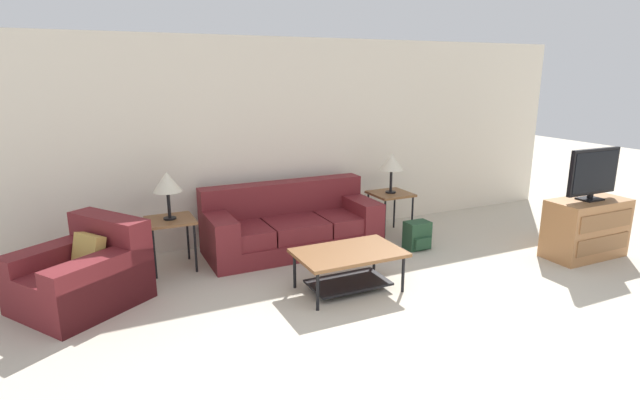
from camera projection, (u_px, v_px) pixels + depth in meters
name	position (u px, v px, depth m)	size (l,w,h in m)	color
wall_back	(285.00, 140.00, 6.56)	(9.07, 0.06, 2.60)	silver
couch	(291.00, 227.00, 6.22)	(2.13, 0.89, 0.82)	maroon
armchair	(84.00, 276.00, 4.76)	(1.36, 1.34, 0.80)	maroon
coffee_table	(349.00, 261.00, 5.05)	(1.07, 0.68, 0.42)	brown
side_table_left	(170.00, 224.00, 5.55)	(0.52, 0.51, 0.59)	brown
side_table_right	(390.00, 197.00, 6.76)	(0.52, 0.51, 0.59)	brown
table_lamp_left	(167.00, 183.00, 5.44)	(0.32, 0.32, 0.54)	black
table_lamp_right	(392.00, 162.00, 6.64)	(0.32, 0.32, 0.54)	black
tv_console	(586.00, 228.00, 5.98)	(0.99, 0.49, 0.71)	#A87042
television	(594.00, 173.00, 5.81)	(0.77, 0.20, 0.61)	black
backpack	(417.00, 236.00, 6.28)	(0.31, 0.29, 0.35)	#23472D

